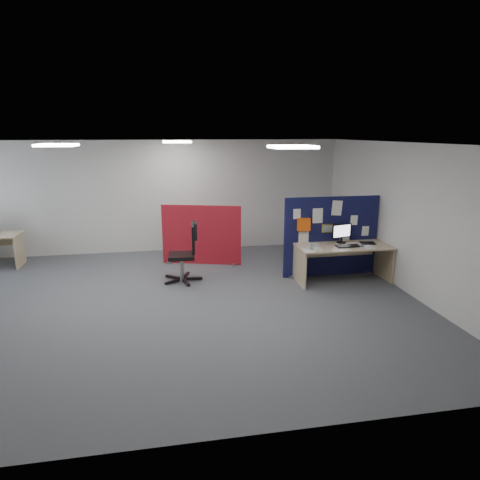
{
  "coord_description": "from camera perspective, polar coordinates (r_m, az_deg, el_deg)",
  "views": [
    {
      "loc": [
        0.14,
        -7.0,
        2.88
      ],
      "look_at": [
        1.48,
        0.29,
        1.0
      ],
      "focal_mm": 32.0,
      "sensor_mm": 36.0,
      "label": 1
    }
  ],
  "objects": [
    {
      "name": "keyboard",
      "position": [
        8.5,
        14.18,
        -0.78
      ],
      "size": [
        0.45,
        0.19,
        0.02
      ],
      "primitive_type": "cube",
      "rotation": [
        0.0,
        0.0,
        0.02
      ],
      "color": "black",
      "rests_on": "main_desk"
    },
    {
      "name": "wall_back",
      "position": [
        10.61,
        -11.09,
        5.67
      ],
      "size": [
        9.0,
        0.02,
        2.7
      ],
      "primitive_type": "cube",
      "color": "silver",
      "rests_on": "floor"
    },
    {
      "name": "ceiling_lights",
      "position": [
        7.67,
        -9.17,
        12.49
      ],
      "size": [
        4.1,
        4.1,
        0.04
      ],
      "color": "white",
      "rests_on": "ceiling"
    },
    {
      "name": "mouse",
      "position": [
        8.55,
        15.84,
        -0.78
      ],
      "size": [
        0.11,
        0.07,
        0.03
      ],
      "primitive_type": "cube",
      "rotation": [
        0.0,
        0.0,
        -0.15
      ],
      "color": "gray",
      "rests_on": "main_desk"
    },
    {
      "name": "desk_papers",
      "position": [
        8.35,
        11.4,
        -0.97
      ],
      "size": [
        1.43,
        0.72,
        0.0
      ],
      "color": "white",
      "rests_on": "main_desk"
    },
    {
      "name": "paper_tray",
      "position": [
        8.85,
        16.67,
        -0.38
      ],
      "size": [
        0.32,
        0.27,
        0.01
      ],
      "primitive_type": "cube",
      "rotation": [
        0.0,
        0.0,
        -0.18
      ],
      "color": "black",
      "rests_on": "main_desk"
    },
    {
      "name": "red_divider",
      "position": [
        9.5,
        -5.18,
        0.62
      ],
      "size": [
        1.71,
        0.56,
        1.33
      ],
      "rotation": [
        0.0,
        0.0,
        -0.3
      ],
      "color": "#AA1629",
      "rests_on": "floor"
    },
    {
      "name": "ceiling",
      "position": [
        7.0,
        -11.82,
        12.47
      ],
      "size": [
        9.0,
        7.0,
        0.02
      ],
      "primitive_type": "cube",
      "color": "white",
      "rests_on": "wall_back"
    },
    {
      "name": "office_chair",
      "position": [
        8.41,
        -7.03,
        -1.14
      ],
      "size": [
        0.75,
        0.78,
        1.17
      ],
      "rotation": [
        0.0,
        0.0,
        -0.05
      ],
      "color": "black",
      "rests_on": "floor"
    },
    {
      "name": "wall_right",
      "position": [
        8.38,
        21.19,
        2.75
      ],
      "size": [
        0.02,
        7.0,
        2.7
      ],
      "primitive_type": "cube",
      "color": "silver",
      "rests_on": "floor"
    },
    {
      "name": "floor",
      "position": [
        7.57,
        -10.78,
        -8.4
      ],
      "size": [
        9.0,
        9.0,
        0.0
      ],
      "primitive_type": "plane",
      "color": "#505257",
      "rests_on": "ground"
    },
    {
      "name": "navy_divider",
      "position": [
        8.86,
        11.93,
        0.47
      ],
      "size": [
        1.98,
        0.3,
        1.63
      ],
      "color": "#0F1438",
      "rests_on": "floor"
    },
    {
      "name": "wall_front",
      "position": [
        3.82,
        -11.82,
        -9.68
      ],
      "size": [
        9.0,
        0.02,
        2.7
      ],
      "primitive_type": "cube",
      "color": "silver",
      "rests_on": "floor"
    },
    {
      "name": "monitor_main",
      "position": [
        8.71,
        13.42,
        0.99
      ],
      "size": [
        0.43,
        0.18,
        0.38
      ],
      "rotation": [
        0.0,
        0.0,
        0.25
      ],
      "color": "black",
      "rests_on": "main_desk"
    },
    {
      "name": "main_desk",
      "position": [
        8.66,
        13.45,
        -1.7
      ],
      "size": [
        1.82,
        0.81,
        0.73
      ],
      "color": "tan",
      "rests_on": "floor"
    }
  ]
}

